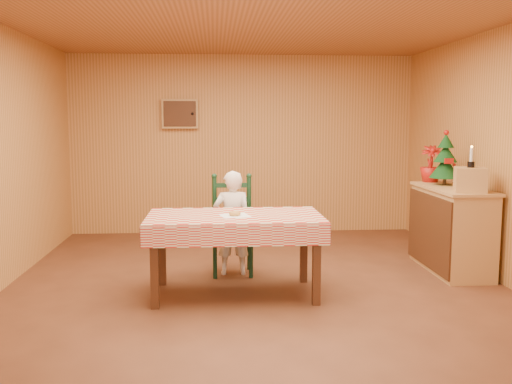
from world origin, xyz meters
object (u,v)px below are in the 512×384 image
seated_child (232,223)px  christmas_tree (445,160)px  ladder_chair (232,227)px  storage_bin (461,258)px  crate (470,180)px  dining_table (235,224)px  shelf_unit (451,229)px

seated_child → christmas_tree: bearing=-174.8°
ladder_chair → seated_child: 0.08m
christmas_tree → storage_bin: bearing=-87.3°
seated_child → crate: crate is taller
ladder_chair → dining_table: bearing=-90.0°
seated_child → shelf_unit: seated_child is taller
crate → shelf_unit: bearing=91.2°
shelf_unit → christmas_tree: christmas_tree is taller
seated_child → christmas_tree: 2.51m
ladder_chair → storage_bin: size_ratio=2.71×
shelf_unit → seated_child: bearing=179.3°
crate → christmas_tree: (-0.00, 0.65, 0.16)m
shelf_unit → christmas_tree: (0.01, 0.25, 0.74)m
dining_table → crate: bearing=7.1°
dining_table → shelf_unit: 2.52m
ladder_chair → christmas_tree: (2.41, 0.16, 0.71)m
crate → ladder_chair: bearing=168.6°
ladder_chair → seated_child: (0.00, -0.06, 0.06)m
storage_bin → shelf_unit: bearing=98.0°
dining_table → christmas_tree: 2.65m
dining_table → seated_child: bearing=90.0°
ladder_chair → crate: bearing=-11.4°
shelf_unit → crate: bearing=-88.8°
dining_table → shelf_unit: shelf_unit is taller
dining_table → crate: (2.41, 0.30, 0.37)m
dining_table → crate: size_ratio=5.52×
ladder_chair → shelf_unit: bearing=-2.1°
dining_table → crate: 2.46m
dining_table → seated_child: seated_child is taller
christmas_tree → seated_child: bearing=-174.8°
ladder_chair → christmas_tree: size_ratio=1.74×
ladder_chair → storage_bin: (2.44, -0.31, -0.30)m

